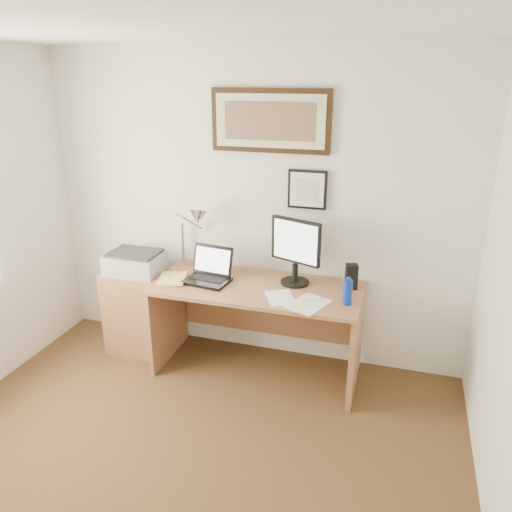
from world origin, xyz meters
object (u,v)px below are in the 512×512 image
at_px(side_cabinet, 140,310).
at_px(laptop, 209,273).
at_px(book, 160,279).
at_px(lcd_monitor, 295,248).
at_px(printer, 135,262).
at_px(water_bottle, 347,292).
at_px(desk, 260,309).

height_order(side_cabinet, laptop, laptop).
relative_size(book, lcd_monitor, 0.53).
distance_m(laptop, printer, 0.66).
bearing_deg(printer, book, -26.01).
bearing_deg(lcd_monitor, laptop, -169.22).
height_order(book, printer, printer).
bearing_deg(book, lcd_monitor, 13.07).
height_order(side_cabinet, water_bottle, water_bottle).
xyz_separation_m(book, desk, (0.77, 0.19, -0.25)).
relative_size(side_cabinet, laptop, 1.99).
bearing_deg(water_bottle, book, 179.74).
relative_size(side_cabinet, desk, 0.46).
bearing_deg(laptop, printer, 177.72).
xyz_separation_m(water_bottle, desk, (-0.70, 0.20, -0.33)).
bearing_deg(printer, water_bottle, -4.80).
distance_m(water_bottle, lcd_monitor, 0.54).
distance_m(side_cabinet, water_bottle, 1.84).
relative_size(water_bottle, printer, 0.42).
xyz_separation_m(laptop, lcd_monitor, (0.66, 0.13, 0.23)).
bearing_deg(side_cabinet, printer, -53.75).
xyz_separation_m(side_cabinet, printer, (0.01, -0.02, 0.45)).
distance_m(side_cabinet, laptop, 0.81).
height_order(water_bottle, lcd_monitor, lcd_monitor).
relative_size(book, laptop, 0.76).
relative_size(desk, lcd_monitor, 3.08).
relative_size(water_bottle, lcd_monitor, 0.35).
height_order(desk, lcd_monitor, lcd_monitor).
bearing_deg(water_bottle, printer, 175.20).
bearing_deg(side_cabinet, laptop, -3.78).
xyz_separation_m(book, laptop, (0.38, 0.11, 0.05)).
xyz_separation_m(desk, printer, (-1.06, -0.05, 0.30)).
xyz_separation_m(laptop, printer, (-0.66, 0.03, 0.01)).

